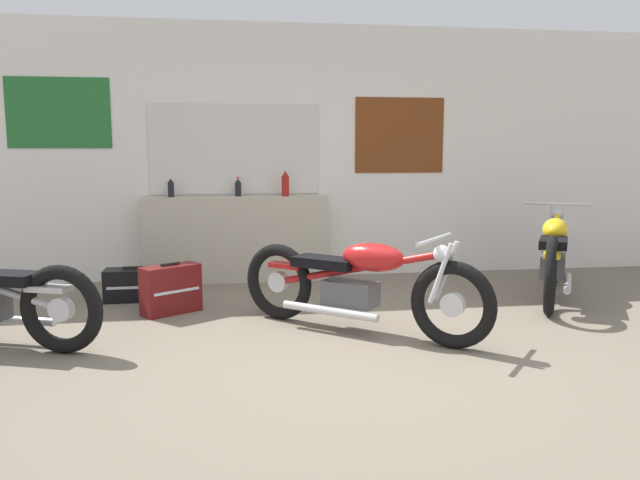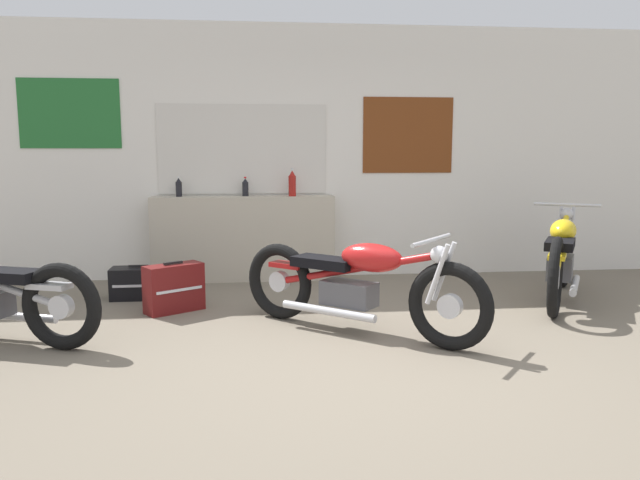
{
  "view_description": "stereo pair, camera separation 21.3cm",
  "coord_description": "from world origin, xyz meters",
  "px_view_note": "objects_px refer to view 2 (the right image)",
  "views": [
    {
      "loc": [
        -0.86,
        -3.97,
        1.43
      ],
      "look_at": [
        -0.12,
        1.02,
        0.7
      ],
      "focal_mm": 35.0,
      "sensor_mm": 36.0,
      "label": 1
    },
    {
      "loc": [
        -0.65,
        -4.0,
        1.43
      ],
      "look_at": [
        -0.12,
        1.02,
        0.7
      ],
      "focal_mm": 35.0,
      "sensor_mm": 36.0,
      "label": 2
    }
  ],
  "objects_px": {
    "bottle_left_center": "(245,187)",
    "motorcycle_red": "(357,283)",
    "motorcycle_yellow": "(561,257)",
    "bottle_leftmost": "(179,188)",
    "hard_case_darkred": "(174,288)",
    "bottle_center": "(292,184)",
    "hard_case_black": "(139,283)"
  },
  "relations": [
    {
      "from": "bottle_left_center",
      "to": "hard_case_darkred",
      "type": "height_order",
      "value": "bottle_left_center"
    },
    {
      "from": "motorcycle_yellow",
      "to": "hard_case_black",
      "type": "bearing_deg",
      "value": 172.82
    },
    {
      "from": "hard_case_black",
      "to": "bottle_left_center",
      "type": "bearing_deg",
      "value": 38.19
    },
    {
      "from": "bottle_leftmost",
      "to": "bottle_left_center",
      "type": "relative_size",
      "value": 1.04
    },
    {
      "from": "hard_case_darkred",
      "to": "hard_case_black",
      "type": "bearing_deg",
      "value": 126.68
    },
    {
      "from": "bottle_center",
      "to": "motorcycle_yellow",
      "type": "distance_m",
      "value": 2.85
    },
    {
      "from": "bottle_left_center",
      "to": "hard_case_darkred",
      "type": "relative_size",
      "value": 0.39
    },
    {
      "from": "bottle_leftmost",
      "to": "bottle_left_center",
      "type": "distance_m",
      "value": 0.71
    },
    {
      "from": "hard_case_black",
      "to": "hard_case_darkred",
      "type": "bearing_deg",
      "value": -53.32
    },
    {
      "from": "bottle_leftmost",
      "to": "motorcycle_yellow",
      "type": "height_order",
      "value": "bottle_leftmost"
    },
    {
      "from": "bottle_leftmost",
      "to": "bottle_center",
      "type": "distance_m",
      "value": 1.23
    },
    {
      "from": "bottle_leftmost",
      "to": "motorcycle_yellow",
      "type": "xyz_separation_m",
      "value": [
        3.71,
        -1.3,
        -0.6
      ]
    },
    {
      "from": "hard_case_black",
      "to": "hard_case_darkred",
      "type": "relative_size",
      "value": 0.98
    },
    {
      "from": "bottle_center",
      "to": "motorcycle_red",
      "type": "relative_size",
      "value": 0.18
    },
    {
      "from": "bottle_center",
      "to": "motorcycle_red",
      "type": "distance_m",
      "value": 2.23
    },
    {
      "from": "bottle_leftmost",
      "to": "hard_case_darkred",
      "type": "height_order",
      "value": "bottle_leftmost"
    },
    {
      "from": "bottle_left_center",
      "to": "motorcycle_red",
      "type": "bearing_deg",
      "value": -67.77
    },
    {
      "from": "bottle_left_center",
      "to": "motorcycle_yellow",
      "type": "relative_size",
      "value": 0.12
    },
    {
      "from": "hard_case_darkred",
      "to": "motorcycle_yellow",
      "type": "bearing_deg",
      "value": 0.52
    },
    {
      "from": "motorcycle_yellow",
      "to": "bottle_leftmost",
      "type": "bearing_deg",
      "value": 160.73
    },
    {
      "from": "bottle_left_center",
      "to": "bottle_center",
      "type": "bearing_deg",
      "value": -8.35
    },
    {
      "from": "motorcycle_red",
      "to": "hard_case_black",
      "type": "xyz_separation_m",
      "value": [
        -1.91,
        1.36,
        -0.24
      ]
    },
    {
      "from": "motorcycle_red",
      "to": "hard_case_black",
      "type": "bearing_deg",
      "value": 144.66
    },
    {
      "from": "bottle_leftmost",
      "to": "bottle_center",
      "type": "bearing_deg",
      "value": -2.62
    },
    {
      "from": "motorcycle_yellow",
      "to": "hard_case_black",
      "type": "height_order",
      "value": "motorcycle_yellow"
    },
    {
      "from": "motorcycle_red",
      "to": "hard_case_darkred",
      "type": "bearing_deg",
      "value": 151.6
    },
    {
      "from": "motorcycle_yellow",
      "to": "hard_case_darkred",
      "type": "xyz_separation_m",
      "value": [
        -3.62,
        -0.03,
        -0.21
      ]
    },
    {
      "from": "bottle_center",
      "to": "motorcycle_red",
      "type": "height_order",
      "value": "bottle_center"
    },
    {
      "from": "bottle_center",
      "to": "hard_case_black",
      "type": "bearing_deg",
      "value": -154.5
    },
    {
      "from": "bottle_leftmost",
      "to": "bottle_left_center",
      "type": "xyz_separation_m",
      "value": [
        0.71,
        0.02,
        -0.0
      ]
    },
    {
      "from": "bottle_center",
      "to": "hard_case_black",
      "type": "distance_m",
      "value": 1.93
    },
    {
      "from": "bottle_left_center",
      "to": "motorcycle_red",
      "type": "relative_size",
      "value": 0.12
    }
  ]
}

